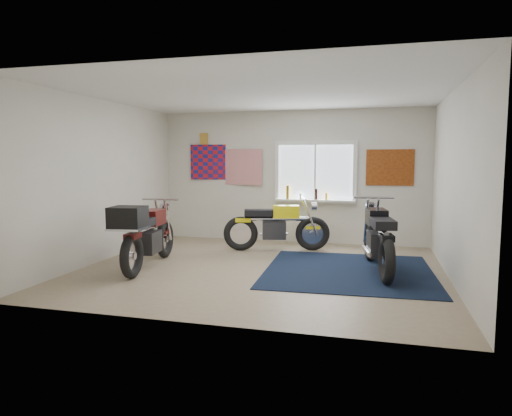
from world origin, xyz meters
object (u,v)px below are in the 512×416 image
(yellow_triumph, at_px, (276,227))
(maroon_tourer, at_px, (145,234))
(navy_rug, at_px, (348,271))
(black_chrome_bike, at_px, (378,240))

(yellow_triumph, relative_size, maroon_tourer, 0.94)
(navy_rug, xyz_separation_m, black_chrome_bike, (0.42, 0.12, 0.48))
(navy_rug, height_order, yellow_triumph, yellow_triumph)
(navy_rug, relative_size, yellow_triumph, 1.32)
(yellow_triumph, bearing_deg, navy_rug, -57.73)
(black_chrome_bike, height_order, maroon_tourer, black_chrome_bike)
(navy_rug, height_order, black_chrome_bike, black_chrome_bike)
(black_chrome_bike, bearing_deg, navy_rug, 96.34)
(navy_rug, bearing_deg, black_chrome_bike, 15.55)
(navy_rug, distance_m, yellow_triumph, 1.98)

